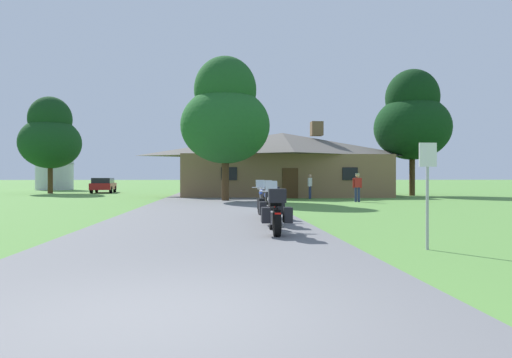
# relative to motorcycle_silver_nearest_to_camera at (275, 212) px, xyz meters

# --- Properties ---
(ground_plane) EXTENTS (500.00, 500.00, 0.00)m
(ground_plane) POSITION_rel_motorcycle_silver_nearest_to_camera_xyz_m (-1.86, 13.45, -0.61)
(ground_plane) COLOR #56893D
(asphalt_driveway) EXTENTS (6.40, 80.00, 0.06)m
(asphalt_driveway) POSITION_rel_motorcycle_silver_nearest_to_camera_xyz_m (-1.86, 11.45, -0.58)
(asphalt_driveway) COLOR slate
(asphalt_driveway) RESTS_ON ground
(motorcycle_silver_nearest_to_camera) EXTENTS (0.73, 2.08, 1.30)m
(motorcycle_silver_nearest_to_camera) POSITION_rel_motorcycle_silver_nearest_to_camera_xyz_m (0.00, 0.00, 0.00)
(motorcycle_silver_nearest_to_camera) COLOR black
(motorcycle_silver_nearest_to_camera) RESTS_ON asphalt_driveway
(motorcycle_blue_second_in_row) EXTENTS (0.72, 2.08, 1.30)m
(motorcycle_blue_second_in_row) POSITION_rel_motorcycle_silver_nearest_to_camera_xyz_m (0.16, 2.48, 0.00)
(motorcycle_blue_second_in_row) COLOR black
(motorcycle_blue_second_in_row) RESTS_ON asphalt_driveway
(motorcycle_blue_farthest_in_row) EXTENTS (0.86, 2.08, 1.30)m
(motorcycle_blue_farthest_in_row) POSITION_rel_motorcycle_silver_nearest_to_camera_xyz_m (0.25, 4.65, 0.00)
(motorcycle_blue_farthest_in_row) COLOR black
(motorcycle_blue_farthest_in_row) RESTS_ON asphalt_driveway
(stone_lodge) EXTENTS (16.04, 8.38, 5.82)m
(stone_lodge) POSITION_rel_motorcycle_silver_nearest_to_camera_xyz_m (3.52, 24.09, 1.92)
(stone_lodge) COLOR brown
(stone_lodge) RESTS_ON ground
(bystander_white_shirt_near_lodge) EXTENTS (0.34, 0.51, 1.67)m
(bystander_white_shirt_near_lodge) POSITION_rel_motorcycle_silver_nearest_to_camera_xyz_m (4.71, 19.10, 0.32)
(bystander_white_shirt_near_lodge) COLOR navy
(bystander_white_shirt_near_lodge) RESTS_ON ground
(bystander_white_shirt_beside_signpost) EXTENTS (0.42, 0.41, 1.69)m
(bystander_white_shirt_beside_signpost) POSITION_rel_motorcycle_silver_nearest_to_camera_xyz_m (7.54, 17.60, 0.34)
(bystander_white_shirt_beside_signpost) COLOR #75664C
(bystander_white_shirt_beside_signpost) RESTS_ON ground
(bystander_red_shirt_by_tree) EXTENTS (0.55, 0.25, 1.69)m
(bystander_red_shirt_by_tree) POSITION_rel_motorcycle_silver_nearest_to_camera_xyz_m (6.75, 15.17, 0.34)
(bystander_red_shirt_by_tree) COLOR navy
(bystander_red_shirt_by_tree) RESTS_ON ground
(metal_signpost_roadside) EXTENTS (0.36, 0.06, 2.14)m
(metal_signpost_roadside) POSITION_rel_motorcycle_silver_nearest_to_camera_xyz_m (2.79, -2.29, 0.74)
(metal_signpost_roadside) COLOR #9EA0A5
(metal_signpost_roadside) RESTS_ON ground
(tree_left_far) EXTENTS (5.39, 5.39, 8.72)m
(tree_left_far) POSITION_rel_motorcycle_silver_nearest_to_camera_xyz_m (-16.57, 31.13, 4.58)
(tree_left_far) COLOR #422D19
(tree_left_far) RESTS_ON ground
(tree_by_lodge_front) EXTENTS (5.37, 5.37, 8.73)m
(tree_by_lodge_front) POSITION_rel_motorcycle_silver_nearest_to_camera_xyz_m (-1.02, 16.34, 4.60)
(tree_by_lodge_front) COLOR #422D19
(tree_by_lodge_front) RESTS_ON ground
(tree_right_of_lodge) EXTENTS (5.97, 5.97, 10.02)m
(tree_right_of_lodge) POSITION_rel_motorcycle_silver_nearest_to_camera_xyz_m (13.88, 23.85, 5.49)
(tree_right_of_lodge) COLOR #422D19
(tree_right_of_lodge) RESTS_ON ground
(metal_silo_distant) EXTENTS (4.27, 4.27, 7.14)m
(metal_silo_distant) POSITION_rel_motorcycle_silver_nearest_to_camera_xyz_m (-20.47, 43.32, 2.97)
(metal_silo_distant) COLOR #B2B7BC
(metal_silo_distant) RESTS_ON ground
(parked_red_suv_far_left) EXTENTS (2.29, 4.76, 1.40)m
(parked_red_suv_far_left) POSITION_rel_motorcycle_silver_nearest_to_camera_xyz_m (-12.27, 32.59, 0.17)
(parked_red_suv_far_left) COLOR maroon
(parked_red_suv_far_left) RESTS_ON ground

